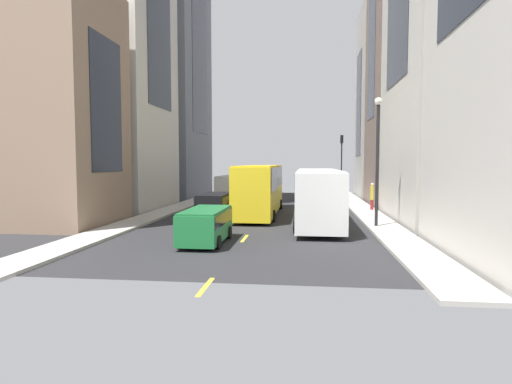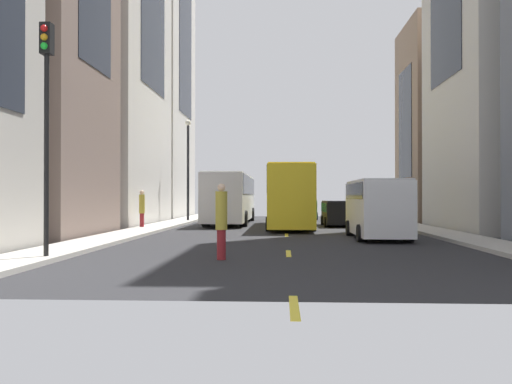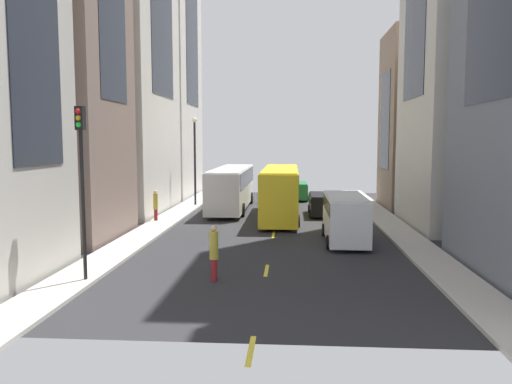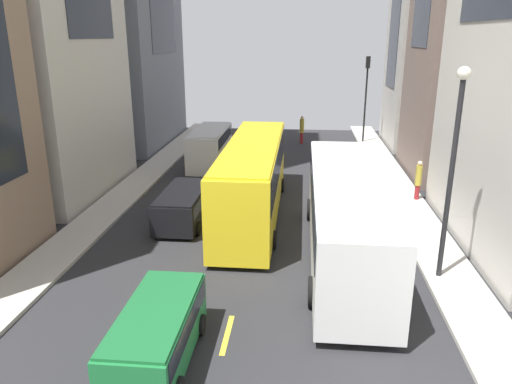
% 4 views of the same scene
% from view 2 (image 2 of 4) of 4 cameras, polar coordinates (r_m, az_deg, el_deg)
% --- Properties ---
extents(ground_plane, '(41.09, 41.09, 0.00)m').
position_cam_2_polar(ground_plane, '(29.95, 3.23, -4.06)').
color(ground_plane, '#28282B').
extents(sidewalk_west, '(1.97, 44.00, 0.15)m').
position_cam_2_polar(sidewalk_west, '(30.83, -10.99, -3.81)').
color(sidewalk_west, '#B2ADA3').
rests_on(sidewalk_west, ground).
extents(sidewalk_east, '(1.97, 44.00, 0.15)m').
position_cam_2_polar(sidewalk_east, '(30.93, 17.41, -3.78)').
color(sidewalk_east, '#B2ADA3').
rests_on(sidewalk_east, ground).
extents(lane_stripe_0, '(0.16, 2.00, 0.01)m').
position_cam_2_polar(lane_stripe_0, '(9.08, 4.13, -12.23)').
color(lane_stripe_0, yellow).
rests_on(lane_stripe_0, ground).
extents(lane_stripe_1, '(0.16, 2.00, 0.01)m').
position_cam_2_polar(lane_stripe_1, '(17.39, 3.51, -6.60)').
color(lane_stripe_1, yellow).
rests_on(lane_stripe_1, ground).
extents(lane_stripe_2, '(0.16, 2.00, 0.01)m').
position_cam_2_polar(lane_stripe_2, '(25.76, 3.30, -4.62)').
color(lane_stripe_2, yellow).
rests_on(lane_stripe_2, ground).
extents(lane_stripe_3, '(0.16, 2.00, 0.01)m').
position_cam_2_polar(lane_stripe_3, '(34.14, 3.19, -3.61)').
color(lane_stripe_3, yellow).
rests_on(lane_stripe_3, ground).
extents(lane_stripe_4, '(0.16, 2.00, 0.01)m').
position_cam_2_polar(lane_stripe_4, '(42.53, 3.12, -3.00)').
color(lane_stripe_4, yellow).
rests_on(lane_stripe_4, ground).
extents(lane_stripe_5, '(0.16, 2.00, 0.01)m').
position_cam_2_polar(lane_stripe_5, '(50.92, 3.08, -2.59)').
color(lane_stripe_5, yellow).
rests_on(lane_stripe_5, ground).
extents(building_east_2, '(8.94, 7.10, 14.40)m').
position_cam_2_polar(building_east_2, '(41.63, 21.72, 6.91)').
color(building_east_2, '#937760').
rests_on(building_east_2, ground).
extents(city_bus_white, '(2.80, 12.71, 3.35)m').
position_cam_2_polar(city_bus_white, '(36.84, -2.71, -0.27)').
color(city_bus_white, silver).
rests_on(city_bus_white, ground).
extents(streetcar_yellow, '(2.70, 12.36, 3.59)m').
position_cam_2_polar(streetcar_yellow, '(32.40, 3.66, -0.03)').
color(streetcar_yellow, yellow).
rests_on(streetcar_yellow, ground).
extents(delivery_van_white, '(2.25, 5.92, 2.58)m').
position_cam_2_polar(delivery_van_white, '(24.06, 12.86, -1.30)').
color(delivery_van_white, white).
rests_on(delivery_van_white, ground).
extents(car_green_0, '(1.93, 4.42, 1.62)m').
position_cam_2_polar(car_green_0, '(43.95, 5.26, -1.68)').
color(car_green_0, '#1E7238').
rests_on(car_green_0, ground).
extents(car_black_1, '(2.05, 4.55, 1.59)m').
position_cam_2_polar(car_black_1, '(33.99, 8.88, -2.04)').
color(car_black_1, black).
rests_on(car_black_1, ground).
extents(pedestrian_crossing_mid, '(0.32, 0.32, 2.08)m').
position_cam_2_polar(pedestrian_crossing_mid, '(30.67, -12.15, -1.59)').
color(pedestrian_crossing_mid, maroon).
rests_on(pedestrian_crossing_mid, ground).
extents(pedestrian_waiting_curb, '(0.35, 0.35, 2.24)m').
position_cam_2_polar(pedestrian_waiting_curb, '(15.65, -3.74, -2.91)').
color(pedestrian_waiting_curb, maroon).
rests_on(pedestrian_waiting_curb, ground).
extents(traffic_light_near_corner, '(0.32, 0.44, 6.70)m').
position_cam_2_polar(traffic_light_near_corner, '(16.62, -21.58, 9.54)').
color(traffic_light_near_corner, black).
rests_on(traffic_light_near_corner, ground).
extents(streetlamp_near, '(0.44, 0.44, 7.33)m').
position_cam_2_polar(streetlamp_near, '(39.05, -7.31, 3.55)').
color(streetlamp_near, black).
rests_on(streetlamp_near, ground).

